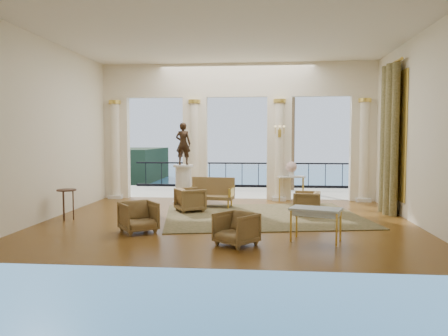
# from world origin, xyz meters

# --- Properties ---
(floor) EXTENTS (9.00, 9.00, 0.00)m
(floor) POSITION_xyz_m (0.00, 0.00, 0.00)
(floor) COLOR #45250B
(floor) RESTS_ON ground
(room_walls) EXTENTS (9.00, 9.00, 9.00)m
(room_walls) POSITION_xyz_m (0.00, -1.12, 2.88)
(room_walls) COLOR white
(room_walls) RESTS_ON ground
(arcade) EXTENTS (9.00, 0.56, 4.50)m
(arcade) POSITION_xyz_m (-0.00, 3.82, 2.58)
(arcade) COLOR #F3E3C5
(arcade) RESTS_ON ground
(terrace) EXTENTS (10.00, 3.60, 0.10)m
(terrace) POSITION_xyz_m (0.00, 5.80, -0.05)
(terrace) COLOR #BCB69E
(terrace) RESTS_ON ground
(balustrade) EXTENTS (9.00, 0.06, 1.03)m
(balustrade) POSITION_xyz_m (0.00, 7.40, 0.41)
(balustrade) COLOR black
(balustrade) RESTS_ON terrace
(palm_tree) EXTENTS (2.00, 2.00, 4.50)m
(palm_tree) POSITION_xyz_m (2.00, 6.60, 4.09)
(palm_tree) COLOR #4C3823
(palm_tree) RESTS_ON terrace
(headland) EXTENTS (22.00, 18.00, 6.00)m
(headland) POSITION_xyz_m (-30.00, 70.00, -3.00)
(headland) COLOR black
(headland) RESTS_ON sea
(sea) EXTENTS (160.00, 160.00, 0.00)m
(sea) POSITION_xyz_m (0.00, 60.00, -6.00)
(sea) COLOR #256591
(sea) RESTS_ON ground
(curtain) EXTENTS (0.33, 1.40, 4.09)m
(curtain) POSITION_xyz_m (4.28, 1.50, 2.02)
(curtain) COLOR brown
(curtain) RESTS_ON ground
(window_frame) EXTENTS (0.04, 1.60, 3.40)m
(window_frame) POSITION_xyz_m (4.47, 1.50, 2.10)
(window_frame) COLOR gold
(window_frame) RESTS_ON room_walls
(wall_sconce) EXTENTS (0.30, 0.11, 0.33)m
(wall_sconce) POSITION_xyz_m (1.40, 3.51, 2.23)
(wall_sconce) COLOR gold
(wall_sconce) RESTS_ON arcade
(rug) EXTENTS (5.64, 4.74, 0.02)m
(rug) POSITION_xyz_m (0.89, 0.69, 0.01)
(rug) COLOR #32381A
(rug) RESTS_ON ground
(armchair_a) EXTENTS (0.98, 0.97, 0.74)m
(armchair_a) POSITION_xyz_m (-1.82, -1.48, 0.37)
(armchair_a) COLOR #433719
(armchair_a) RESTS_ON ground
(armchair_b) EXTENTS (0.93, 0.92, 0.70)m
(armchair_b) POSITION_xyz_m (0.38, -2.44, 0.35)
(armchair_b) COLOR #433719
(armchair_b) RESTS_ON ground
(armchair_c) EXTENTS (0.73, 0.77, 0.70)m
(armchair_c) POSITION_xyz_m (2.04, 0.98, 0.35)
(armchair_c) COLOR #433719
(armchair_c) RESTS_ON ground
(armchair_d) EXTENTS (0.94, 0.95, 0.74)m
(armchair_d) POSITION_xyz_m (-1.13, 1.23, 0.37)
(armchair_d) COLOR #433719
(armchair_d) RESTS_ON ground
(settee) EXTENTS (1.38, 0.73, 0.87)m
(settee) POSITION_xyz_m (-0.64, 2.17, 0.43)
(settee) COLOR #433719
(settee) RESTS_ON ground
(game_table) EXTENTS (1.10, 0.83, 0.67)m
(game_table) POSITION_xyz_m (1.94, -2.00, 0.60)
(game_table) COLOR #9FBACB
(game_table) RESTS_ON ground
(pedestal) EXTENTS (0.67, 0.67, 1.23)m
(pedestal) POSITION_xyz_m (-1.58, 2.59, 0.59)
(pedestal) COLOR silver
(pedestal) RESTS_ON ground
(statue) EXTENTS (0.51, 0.36, 1.30)m
(statue) POSITION_xyz_m (-1.58, 2.59, 1.88)
(statue) COLOR black
(statue) RESTS_ON pedestal
(console_table) EXTENTS (0.92, 0.53, 0.82)m
(console_table) POSITION_xyz_m (1.79, 3.55, 0.68)
(console_table) COLOR silver
(console_table) RESTS_ON ground
(urn) EXTENTS (0.36, 0.36, 0.47)m
(urn) POSITION_xyz_m (1.79, 3.55, 1.09)
(urn) COLOR white
(urn) RESTS_ON console_table
(side_table) EXTENTS (0.48, 0.48, 0.77)m
(side_table) POSITION_xyz_m (-4.00, -0.29, 0.66)
(side_table) COLOR black
(side_table) RESTS_ON ground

